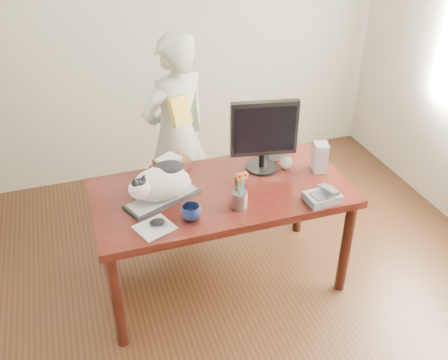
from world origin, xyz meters
TOP-DOWN VIEW (x-y plane):
  - room at (0.00, 0.00)m, footprint 4.50×4.50m
  - desk at (0.00, 0.68)m, footprint 1.60×0.80m
  - keyboard at (-0.37, 0.60)m, footprint 0.49×0.34m
  - cat at (-0.39, 0.59)m, footprint 0.43×0.34m
  - monitor at (0.33, 0.74)m, footprint 0.43×0.25m
  - pen_cup at (0.04, 0.39)m, footprint 0.10×0.10m
  - mousepad at (-0.47, 0.35)m, footprint 0.25×0.24m
  - mouse at (-0.45, 0.37)m, footprint 0.10×0.09m
  - coffee_mug at (-0.26, 0.36)m, footprint 0.16×0.16m
  - phone at (0.54, 0.29)m, footprint 0.21×0.18m
  - speaker at (0.68, 0.62)m, footprint 0.11×0.12m
  - baseball at (0.49, 0.71)m, footprint 0.08×0.08m
  - book_stack at (-0.24, 0.95)m, footprint 0.28×0.26m
  - calculator at (0.50, 0.91)m, footprint 0.17×0.21m
  - person at (-0.10, 1.35)m, footprint 0.67×0.57m
  - held_book at (-0.10, 1.18)m, footprint 0.17×0.14m

SIDE VIEW (x-z plane):
  - desk at x=0.00m, z-range 0.23..0.98m
  - mousepad at x=-0.47m, z-range 0.75..0.75m
  - keyboard at x=-0.37m, z-range 0.75..0.78m
  - mouse at x=-0.45m, z-range 0.75..0.79m
  - person at x=-0.10m, z-range 0.00..1.55m
  - calculator at x=0.50m, z-range 0.75..0.81m
  - phone at x=0.54m, z-range 0.73..0.83m
  - book_stack at x=-0.24m, z-range 0.74..0.83m
  - baseball at x=0.49m, z-range 0.75..0.83m
  - coffee_mug at x=-0.26m, z-range 0.75..0.84m
  - pen_cup at x=0.04m, z-range 0.70..0.93m
  - speaker at x=0.68m, z-range 0.75..0.95m
  - cat at x=-0.39m, z-range 0.75..1.01m
  - monitor at x=0.33m, z-range 0.78..1.27m
  - held_book at x=-0.10m, z-range 0.95..1.15m
  - room at x=0.00m, z-range -0.90..3.60m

